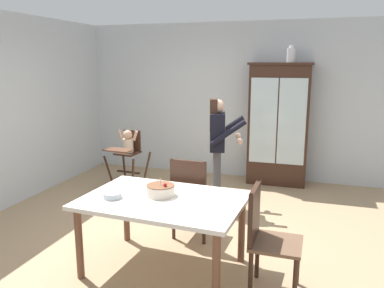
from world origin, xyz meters
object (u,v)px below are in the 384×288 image
(china_cabinet, at_px, (278,124))
(dining_chair_right_end, at_px, (265,232))
(ceramic_vase, at_px, (291,55))
(birthday_cake, at_px, (161,190))
(dining_table, at_px, (163,207))
(dining_chair_far_side, at_px, (191,193))
(adult_person, at_px, (218,140))
(serving_bowl, at_px, (112,195))
(high_chair_with_toddler, at_px, (128,148))

(china_cabinet, bearing_deg, dining_chair_right_end, -86.46)
(ceramic_vase, height_order, birthday_cake, ceramic_vase)
(china_cabinet, distance_m, birthday_cake, 3.25)
(dining_table, bearing_deg, dining_chair_far_side, 86.50)
(china_cabinet, relative_size, dining_chair_far_side, 2.10)
(adult_person, bearing_deg, serving_bowl, 150.17)
(dining_chair_right_end, bearing_deg, china_cabinet, 4.27)
(ceramic_vase, xyz_separation_m, dining_chair_far_side, (-0.88, -2.47, -1.58))
(ceramic_vase, relative_size, high_chair_with_toddler, 0.28)
(serving_bowl, height_order, dining_chair_right_end, dining_chair_right_end)
(china_cabinet, bearing_deg, birthday_cake, -104.86)
(dining_table, relative_size, serving_bowl, 8.81)
(high_chair_with_toddler, distance_m, birthday_cake, 2.63)
(china_cabinet, xyz_separation_m, ceramic_vase, (0.14, 0.00, 1.12))
(high_chair_with_toddler, xyz_separation_m, birthday_cake, (1.47, -2.18, 0.14))
(high_chair_with_toddler, bearing_deg, china_cabinet, 27.47)
(dining_table, distance_m, dining_chair_far_side, 0.74)
(ceramic_vase, bearing_deg, china_cabinet, -178.52)
(ceramic_vase, bearing_deg, dining_chair_far_side, -109.53)
(ceramic_vase, distance_m, birthday_cake, 3.55)
(birthday_cake, height_order, dining_chair_right_end, dining_chair_right_end)
(china_cabinet, height_order, dining_table, china_cabinet)
(adult_person, relative_size, birthday_cake, 5.47)
(serving_bowl, xyz_separation_m, dining_chair_far_side, (0.51, 0.87, -0.21))
(china_cabinet, height_order, serving_bowl, china_cabinet)
(birthday_cake, bearing_deg, serving_bowl, -153.54)
(china_cabinet, bearing_deg, dining_chair_far_side, -106.57)
(high_chair_with_toddler, relative_size, birthday_cake, 3.39)
(adult_person, xyz_separation_m, dining_chair_far_side, (-0.04, -1.10, -0.41))
(high_chair_with_toddler, relative_size, dining_chair_right_end, 0.99)
(serving_bowl, bearing_deg, high_chair_with_toddler, 113.81)
(china_cabinet, height_order, dining_chair_far_side, china_cabinet)
(adult_person, distance_m, dining_chair_far_side, 1.18)
(dining_table, bearing_deg, birthday_cake, 128.03)
(china_cabinet, bearing_deg, adult_person, -117.11)
(dining_chair_far_side, xyz_separation_m, dining_chair_right_end, (0.94, -0.80, 0.00))
(ceramic_vase, xyz_separation_m, high_chair_with_toddler, (-2.44, -0.95, -1.48))
(ceramic_vase, relative_size, dining_chair_right_end, 0.28)
(adult_person, relative_size, dining_chair_far_side, 1.59)
(serving_bowl, bearing_deg, birthday_cake, 26.46)
(dining_table, relative_size, dining_chair_right_end, 1.65)
(serving_bowl, bearing_deg, china_cabinet, 69.55)
(dining_table, bearing_deg, china_cabinet, 76.34)
(ceramic_vase, height_order, serving_bowl, ceramic_vase)
(high_chair_with_toddler, height_order, dining_chair_right_end, dining_chair_right_end)
(ceramic_vase, height_order, adult_person, ceramic_vase)
(china_cabinet, xyz_separation_m, dining_table, (-0.78, -3.20, -0.36))
(high_chair_with_toddler, xyz_separation_m, adult_person, (1.60, -0.41, 0.31))
(adult_person, bearing_deg, ceramic_vase, -45.93)
(serving_bowl, distance_m, dining_chair_far_side, 1.04)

